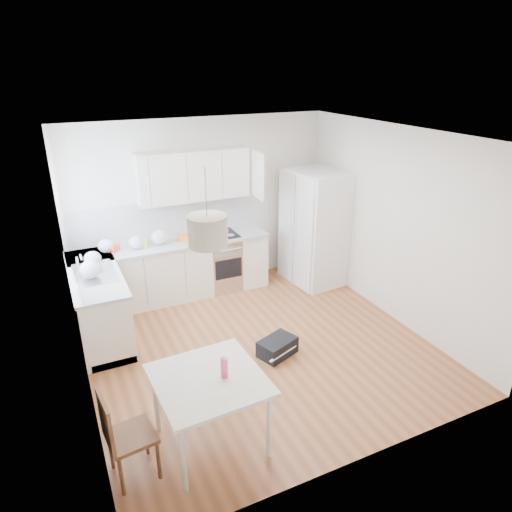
{
  "coord_description": "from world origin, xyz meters",
  "views": [
    {
      "loc": [
        -2.17,
        -4.58,
        3.43
      ],
      "look_at": [
        0.16,
        0.4,
        1.1
      ],
      "focal_mm": 32.0,
      "sensor_mm": 36.0,
      "label": 1
    }
  ],
  "objects_px": {
    "refrigerator": "(316,228)",
    "gym_bag": "(277,347)",
    "dining_table": "(209,386)",
    "dining_chair": "(131,434)"
  },
  "relations": [
    {
      "from": "refrigerator",
      "to": "dining_chair",
      "type": "height_order",
      "value": "refrigerator"
    },
    {
      "from": "refrigerator",
      "to": "dining_table",
      "type": "xyz_separation_m",
      "value": [
        -2.84,
        -2.7,
        -0.25
      ]
    },
    {
      "from": "refrigerator",
      "to": "dining_table",
      "type": "height_order",
      "value": "refrigerator"
    },
    {
      "from": "dining_table",
      "to": "dining_chair",
      "type": "relative_size",
      "value": 1.11
    },
    {
      "from": "dining_table",
      "to": "refrigerator",
      "type": "bearing_deg",
      "value": 41.19
    },
    {
      "from": "refrigerator",
      "to": "gym_bag",
      "type": "bearing_deg",
      "value": -138.79
    },
    {
      "from": "dining_table",
      "to": "gym_bag",
      "type": "bearing_deg",
      "value": 36.77
    },
    {
      "from": "dining_chair",
      "to": "dining_table",
      "type": "bearing_deg",
      "value": -2.28
    },
    {
      "from": "dining_table",
      "to": "dining_chair",
      "type": "xyz_separation_m",
      "value": [
        -0.74,
        -0.05,
        -0.23
      ]
    },
    {
      "from": "dining_chair",
      "to": "gym_bag",
      "type": "xyz_separation_m",
      "value": [
        2.0,
        1.08,
        -0.35
      ]
    }
  ]
}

